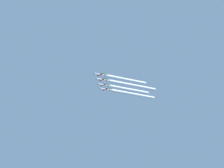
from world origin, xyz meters
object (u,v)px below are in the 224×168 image
object	(u,v)px
jet_fourth_echelon	(105,89)
jet_third_echelon	(103,85)
jet_second_echelon	(101,79)
jet_lead	(99,74)

from	to	relation	value
jet_fourth_echelon	jet_third_echelon	bearing A→B (deg)	138.97
jet_third_echelon	jet_fourth_echelon	size ratio (longest dim) A/B	1.00
jet_fourth_echelon	jet_second_echelon	bearing A→B (deg)	139.54
jet_lead	jet_third_echelon	bearing A→B (deg)	-40.45
jet_lead	jet_third_echelon	world-z (taller)	jet_lead
jet_second_echelon	jet_lead	bearing A→B (deg)	138.99
jet_third_echelon	jet_second_echelon	bearing A→B (deg)	140.13
jet_third_echelon	jet_fourth_echelon	bearing A→B (deg)	-41.03
jet_second_echelon	jet_third_echelon	size ratio (longest dim) A/B	1.00
jet_third_echelon	jet_fourth_echelon	distance (m)	11.47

